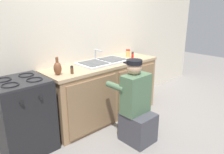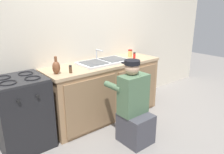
% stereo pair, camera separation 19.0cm
% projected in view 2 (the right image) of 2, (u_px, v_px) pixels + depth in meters
% --- Properties ---
extents(ground_plane, '(12.00, 12.00, 0.00)m').
position_uv_depth(ground_plane, '(116.00, 122.00, 3.43)').
color(ground_plane, gray).
extents(back_wall, '(6.00, 0.10, 2.50)m').
position_uv_depth(back_wall, '(91.00, 38.00, 3.53)').
color(back_wall, beige).
rests_on(back_wall, ground_plane).
extents(counter_cabinet, '(1.87, 0.62, 0.86)m').
position_uv_depth(counter_cabinet, '(105.00, 91.00, 3.52)').
color(counter_cabinet, '#997551').
rests_on(counter_cabinet, ground_plane).
extents(countertop, '(1.91, 0.62, 0.04)m').
position_uv_depth(countertop, '(104.00, 64.00, 3.38)').
color(countertop, tan).
rests_on(countertop, counter_cabinet).
extents(sink_double_basin, '(0.80, 0.44, 0.19)m').
position_uv_depth(sink_double_basin, '(104.00, 62.00, 3.37)').
color(sink_double_basin, silver).
rests_on(sink_double_basin, countertop).
extents(stove_range, '(0.61, 0.62, 0.94)m').
position_uv_depth(stove_range, '(22.00, 113.00, 2.73)').
color(stove_range, black).
rests_on(stove_range, ground_plane).
extents(plumber_person, '(0.42, 0.61, 1.10)m').
position_uv_depth(plumber_person, '(134.00, 109.00, 2.84)').
color(plumber_person, '#3F3F47').
rests_on(plumber_person, ground_plane).
extents(spice_bottle_red, '(0.04, 0.04, 0.10)m').
position_uv_depth(spice_bottle_red, '(134.00, 55.00, 3.65)').
color(spice_bottle_red, red).
rests_on(spice_bottle_red, countertop).
extents(condiment_jar, '(0.07, 0.07, 0.13)m').
position_uv_depth(condiment_jar, '(130.00, 53.00, 3.76)').
color(condiment_jar, '#DBB760').
rests_on(condiment_jar, countertop).
extents(spice_bottle_pepper, '(0.04, 0.04, 0.10)m').
position_uv_depth(spice_bottle_pepper, '(70.00, 69.00, 2.84)').
color(spice_bottle_pepper, '#513823').
rests_on(spice_bottle_pepper, countertop).
extents(vase_decorative, '(0.10, 0.10, 0.23)m').
position_uv_depth(vase_decorative, '(56.00, 67.00, 2.79)').
color(vase_decorative, brown).
rests_on(vase_decorative, countertop).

